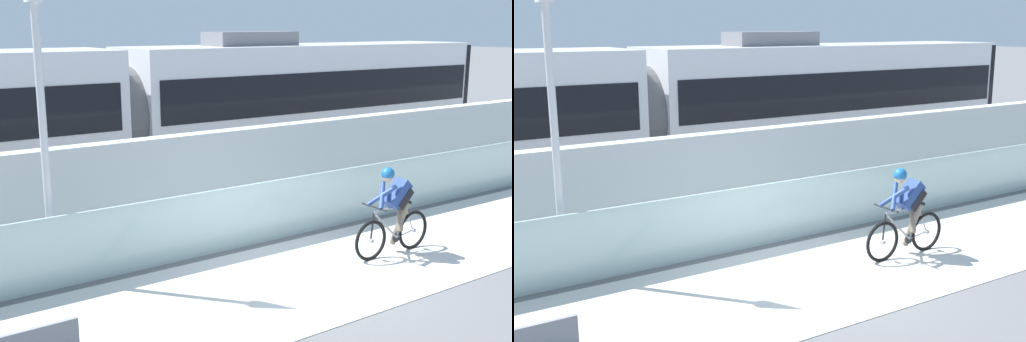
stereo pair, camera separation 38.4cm
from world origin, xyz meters
TOP-DOWN VIEW (x-y plane):
  - ground_plane at (0.00, 0.00)m, footprint 200.00×200.00m
  - bike_path_deck at (0.00, 0.00)m, footprint 32.00×3.20m
  - glass_parapet at (0.00, 1.85)m, footprint 32.00×0.05m
  - concrete_barrier_wall at (0.00, 3.65)m, footprint 32.00×0.36m
  - tram_rail_near at (0.00, 6.13)m, footprint 32.00×0.08m
  - tram_rail_far at (0.00, 7.57)m, footprint 32.00×0.08m
  - tram at (-0.34, 6.85)m, footprint 22.56×2.54m
  - cyclist_on_bike at (1.84, 0.00)m, footprint 1.77×0.58m
  - lamp_post_antenna at (-3.50, 2.15)m, footprint 0.28×0.28m

SIDE VIEW (x-z plane):
  - ground_plane at x=0.00m, z-range 0.00..0.00m
  - tram_rail_near at x=0.00m, z-range 0.00..0.01m
  - tram_rail_far at x=0.00m, z-range 0.00..0.01m
  - bike_path_deck at x=0.00m, z-range 0.00..0.01m
  - glass_parapet at x=0.00m, z-range 0.00..1.15m
  - cyclist_on_bike at x=1.84m, z-range -0.02..1.59m
  - concrete_barrier_wall at x=0.00m, z-range 0.00..1.86m
  - tram at x=-0.34m, z-range -0.01..3.80m
  - lamp_post_antenna at x=-3.50m, z-range 0.69..5.89m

